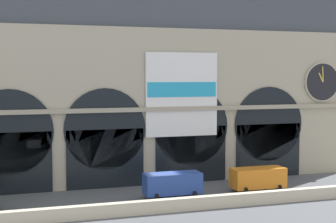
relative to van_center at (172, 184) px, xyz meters
name	(u,v)px	position (x,y,z in m)	size (l,w,h in m)	color
ground_plane	(164,196)	(-0.68, 0.46, -1.25)	(200.00, 200.00, 0.00)	#54565B
quay_parapet_wall	(182,204)	(-0.68, -4.56, -0.71)	(90.00, 0.70, 1.06)	beige
station_building	(143,86)	(-0.65, 8.03, 8.64)	(46.20, 5.54, 20.40)	#B2A891
van_center	(172,184)	(0.00, 0.00, 0.00)	(5.20, 2.48, 2.20)	#28479E
van_mideast	(258,178)	(8.58, -0.06, 0.00)	(5.20, 2.48, 2.20)	orange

